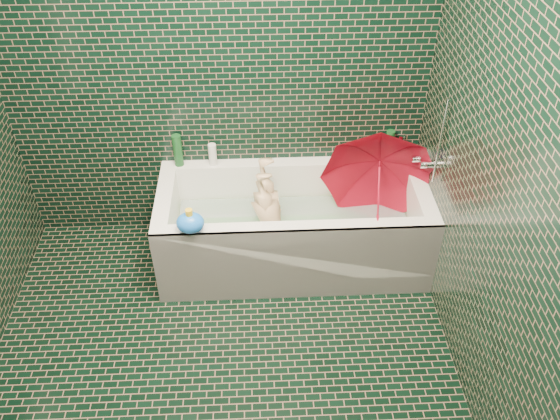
{
  "coord_description": "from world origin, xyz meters",
  "views": [
    {
      "loc": [
        0.22,
        -1.86,
        2.78
      ],
      "look_at": [
        0.35,
        0.82,
        0.57
      ],
      "focal_mm": 38.0,
      "sensor_mm": 36.0,
      "label": 1
    }
  ],
  "objects_px": {
    "bathtub": "(293,234)",
    "rubber_duck": "(365,156)",
    "child": "(272,223)",
    "bath_toy": "(190,223)",
    "umbrella": "(379,191)"
  },
  "relations": [
    {
      "from": "bathtub",
      "to": "child",
      "type": "xyz_separation_m",
      "value": [
        -0.14,
        0.01,
        0.1
      ]
    },
    {
      "from": "child",
      "to": "umbrella",
      "type": "distance_m",
      "value": 0.71
    },
    {
      "from": "umbrella",
      "to": "bath_toy",
      "type": "relative_size",
      "value": 3.59
    },
    {
      "from": "rubber_duck",
      "to": "umbrella",
      "type": "bearing_deg",
      "value": -84.09
    },
    {
      "from": "rubber_duck",
      "to": "bath_toy",
      "type": "height_order",
      "value": "bath_toy"
    },
    {
      "from": "child",
      "to": "bathtub",
      "type": "bearing_deg",
      "value": 96.83
    },
    {
      "from": "child",
      "to": "umbrella",
      "type": "bearing_deg",
      "value": 96.93
    },
    {
      "from": "umbrella",
      "to": "rubber_duck",
      "type": "distance_m",
      "value": 0.35
    },
    {
      "from": "bath_toy",
      "to": "rubber_duck",
      "type": "bearing_deg",
      "value": 11.63
    },
    {
      "from": "bath_toy",
      "to": "child",
      "type": "bearing_deg",
      "value": 16.65
    },
    {
      "from": "bathtub",
      "to": "rubber_duck",
      "type": "height_order",
      "value": "rubber_duck"
    },
    {
      "from": "rubber_duck",
      "to": "bath_toy",
      "type": "xyz_separation_m",
      "value": [
        -1.09,
        -0.65,
        0.03
      ]
    },
    {
      "from": "umbrella",
      "to": "bath_toy",
      "type": "bearing_deg",
      "value": -150.85
    },
    {
      "from": "bathtub",
      "to": "rubber_duck",
      "type": "distance_m",
      "value": 0.7
    },
    {
      "from": "bathtub",
      "to": "bath_toy",
      "type": "distance_m",
      "value": 0.8
    }
  ]
}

